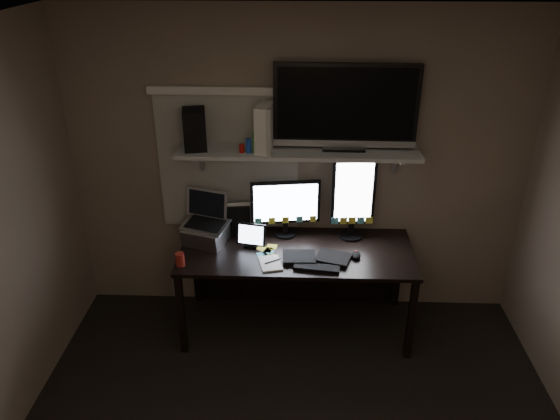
{
  "coord_description": "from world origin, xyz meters",
  "views": [
    {
      "loc": [
        0.01,
        -2.2,
        2.89
      ],
      "look_at": [
        -0.12,
        1.25,
        1.16
      ],
      "focal_mm": 35.0,
      "sensor_mm": 36.0,
      "label": 1
    }
  ],
  "objects_px": {
    "speaker": "(195,129)",
    "monitor_portrait": "(353,198)",
    "desk": "(296,261)",
    "laptop": "(205,220)",
    "tablet": "(251,235)",
    "game_console": "(266,127)",
    "cup": "(180,259)",
    "mouse": "(356,255)",
    "keyboard": "(316,258)",
    "monitor_landscape": "(285,208)",
    "tv": "(346,107)"
  },
  "relations": [
    {
      "from": "monitor_portrait",
      "to": "mouse",
      "type": "relative_size",
      "value": 6.31
    },
    {
      "from": "monitor_landscape",
      "to": "mouse",
      "type": "bearing_deg",
      "value": -39.03
    },
    {
      "from": "mouse",
      "to": "tv",
      "type": "bearing_deg",
      "value": 107.38
    },
    {
      "from": "desk",
      "to": "cup",
      "type": "bearing_deg",
      "value": -156.41
    },
    {
      "from": "speaker",
      "to": "tablet",
      "type": "bearing_deg",
      "value": -30.78
    },
    {
      "from": "desk",
      "to": "tv",
      "type": "xyz_separation_m",
      "value": [
        0.34,
        0.12,
        1.24
      ]
    },
    {
      "from": "monitor_portrait",
      "to": "cup",
      "type": "distance_m",
      "value": 1.4
    },
    {
      "from": "monitor_portrait",
      "to": "keyboard",
      "type": "xyz_separation_m",
      "value": [
        -0.28,
        -0.37,
        -0.33
      ]
    },
    {
      "from": "mouse",
      "to": "tablet",
      "type": "distance_m",
      "value": 0.82
    },
    {
      "from": "keyboard",
      "to": "monitor_portrait",
      "type": "bearing_deg",
      "value": 60.25
    },
    {
      "from": "monitor_portrait",
      "to": "mouse",
      "type": "xyz_separation_m",
      "value": [
        0.02,
        -0.32,
        -0.32
      ]
    },
    {
      "from": "desk",
      "to": "speaker",
      "type": "xyz_separation_m",
      "value": [
        -0.76,
        0.07,
        1.08
      ]
    },
    {
      "from": "laptop",
      "to": "game_console",
      "type": "xyz_separation_m",
      "value": [
        0.47,
        0.11,
        0.73
      ]
    },
    {
      "from": "keyboard",
      "to": "tablet",
      "type": "height_order",
      "value": "tablet"
    },
    {
      "from": "monitor_landscape",
      "to": "keyboard",
      "type": "bearing_deg",
      "value": -64.83
    },
    {
      "from": "speaker",
      "to": "cup",
      "type": "bearing_deg",
      "value": -111.74
    },
    {
      "from": "speaker",
      "to": "monitor_landscape",
      "type": "bearing_deg",
      "value": -6.0
    },
    {
      "from": "keyboard",
      "to": "cup",
      "type": "distance_m",
      "value": 1.01
    },
    {
      "from": "cup",
      "to": "speaker",
      "type": "bearing_deg",
      "value": 78.58
    },
    {
      "from": "monitor_landscape",
      "to": "desk",
      "type": "bearing_deg",
      "value": -59.5
    },
    {
      "from": "laptop",
      "to": "tablet",
      "type": "bearing_deg",
      "value": 9.55
    },
    {
      "from": "tv",
      "to": "speaker",
      "type": "height_order",
      "value": "tv"
    },
    {
      "from": "monitor_landscape",
      "to": "monitor_portrait",
      "type": "xyz_separation_m",
      "value": [
        0.53,
        -0.01,
        0.1
      ]
    },
    {
      "from": "mouse",
      "to": "speaker",
      "type": "distance_m",
      "value": 1.52
    },
    {
      "from": "monitor_portrait",
      "to": "game_console",
      "type": "distance_m",
      "value": 0.89
    },
    {
      "from": "desk",
      "to": "laptop",
      "type": "xyz_separation_m",
      "value": [
        -0.72,
        -0.03,
        0.37
      ]
    },
    {
      "from": "mouse",
      "to": "cup",
      "type": "distance_m",
      "value": 1.31
    },
    {
      "from": "game_console",
      "to": "speaker",
      "type": "distance_m",
      "value": 0.52
    },
    {
      "from": "monitor_portrait",
      "to": "speaker",
      "type": "height_order",
      "value": "speaker"
    },
    {
      "from": "monitor_portrait",
      "to": "keyboard",
      "type": "height_order",
      "value": "monitor_portrait"
    },
    {
      "from": "tablet",
      "to": "game_console",
      "type": "xyz_separation_m",
      "value": [
        0.11,
        0.16,
        0.82
      ]
    },
    {
      "from": "desk",
      "to": "laptop",
      "type": "distance_m",
      "value": 0.81
    },
    {
      "from": "mouse",
      "to": "cup",
      "type": "relative_size",
      "value": 1.08
    },
    {
      "from": "desk",
      "to": "cup",
      "type": "xyz_separation_m",
      "value": [
        -0.85,
        -0.37,
        0.23
      ]
    },
    {
      "from": "monitor_landscape",
      "to": "tv",
      "type": "xyz_separation_m",
      "value": [
        0.43,
        0.0,
        0.82
      ]
    },
    {
      "from": "keyboard",
      "to": "tablet",
      "type": "bearing_deg",
      "value": 169.31
    },
    {
      "from": "keyboard",
      "to": "tv",
      "type": "bearing_deg",
      "value": 71.6
    },
    {
      "from": "mouse",
      "to": "speaker",
      "type": "relative_size",
      "value": 0.36
    },
    {
      "from": "cup",
      "to": "speaker",
      "type": "relative_size",
      "value": 0.33
    },
    {
      "from": "cup",
      "to": "speaker",
      "type": "xyz_separation_m",
      "value": [
        0.09,
        0.44,
        0.85
      ]
    },
    {
      "from": "desk",
      "to": "game_console",
      "type": "distance_m",
      "value": 1.13
    },
    {
      "from": "mouse",
      "to": "game_console",
      "type": "distance_m",
      "value": 1.17
    },
    {
      "from": "tablet",
      "to": "mouse",
      "type": "bearing_deg",
      "value": 2.3
    },
    {
      "from": "mouse",
      "to": "game_console",
      "type": "xyz_separation_m",
      "value": [
        -0.69,
        0.29,
        0.9
      ]
    },
    {
      "from": "keyboard",
      "to": "tablet",
      "type": "relative_size",
      "value": 2.2
    },
    {
      "from": "game_console",
      "to": "speaker",
      "type": "xyz_separation_m",
      "value": [
        -0.52,
        -0.01,
        -0.02
      ]
    },
    {
      "from": "speaker",
      "to": "monitor_portrait",
      "type": "bearing_deg",
      "value": -8.32
    },
    {
      "from": "monitor_landscape",
      "to": "cup",
      "type": "distance_m",
      "value": 0.92
    },
    {
      "from": "monitor_portrait",
      "to": "tablet",
      "type": "xyz_separation_m",
      "value": [
        -0.79,
        -0.19,
        -0.24
      ]
    },
    {
      "from": "desk",
      "to": "game_console",
      "type": "xyz_separation_m",
      "value": [
        -0.24,
        0.08,
        1.1
      ]
    }
  ]
}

